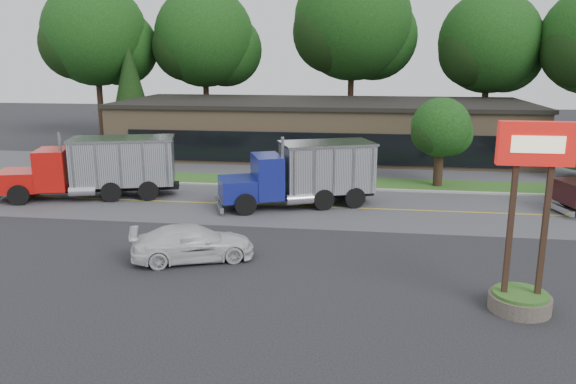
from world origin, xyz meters
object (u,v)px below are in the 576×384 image
dump_truck_blue (306,172)px  rally_car (193,243)px  dump_truck_red (100,166)px  bilo_sign (525,249)px

dump_truck_blue → rally_car: size_ratio=1.79×
dump_truck_red → dump_truck_blue: (11.66, -0.14, -0.01)m
bilo_sign → rally_car: bearing=165.7°
dump_truck_red → rally_car: size_ratio=2.07×
dump_truck_blue → bilo_sign: bearing=102.8°
dump_truck_blue → dump_truck_red: bearing=-22.2°
bilo_sign → dump_truck_red: size_ratio=0.61×
bilo_sign → dump_truck_red: bilo_sign is taller
dump_truck_red → rally_car: dump_truck_red is taller
bilo_sign → rally_car: 11.98m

